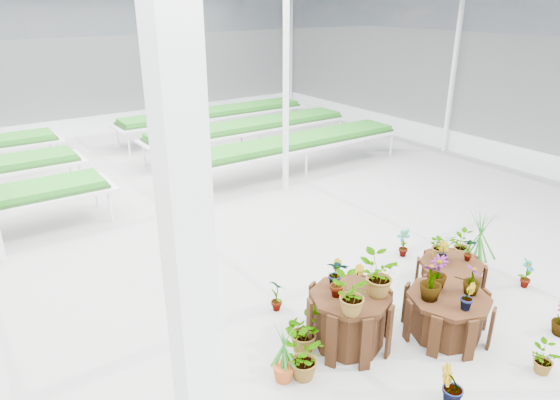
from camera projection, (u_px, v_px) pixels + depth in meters
ground_plane at (277, 313)px, 7.18m from camera, size 24.00×24.00×0.00m
greenhouse_shell at (276, 164)px, 6.34m from camera, size 18.00×24.00×4.50m
steel_frame at (276, 164)px, 6.34m from camera, size 18.00×24.00×4.50m
nursery_benches at (114, 161)px, 12.50m from camera, size 16.00×7.00×0.84m
plinth_tall at (349, 319)px, 6.43m from camera, size 1.43×1.43×0.73m
plinth_mid at (447, 315)px, 6.63m from camera, size 1.46×1.46×0.59m
plinth_low at (450, 275)px, 7.72m from camera, size 1.07×1.07×0.45m
nursery_plants at (400, 289)px, 6.76m from camera, size 4.71×3.34×1.30m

